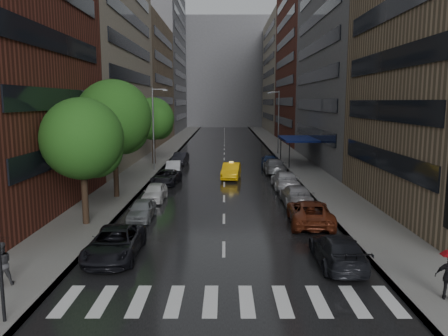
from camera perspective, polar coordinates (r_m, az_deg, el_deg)
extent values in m
plane|color=gray|center=(19.58, -0.05, -14.44)|extent=(220.00, 220.00, 0.00)
cube|color=black|center=(68.43, 0.04, 2.29)|extent=(14.00, 140.00, 0.01)
cube|color=gray|center=(69.02, -7.45, 2.33)|extent=(4.00, 140.00, 0.15)
cube|color=gray|center=(69.01, 7.55, 2.33)|extent=(4.00, 140.00, 0.15)
cube|color=silver|center=(18.78, -19.81, -15.99)|extent=(0.55, 2.80, 0.01)
cube|color=silver|center=(18.37, -15.53, -16.36)|extent=(0.55, 2.80, 0.01)
cube|color=silver|center=(18.06, -11.06, -16.65)|extent=(0.55, 2.80, 0.01)
cube|color=silver|center=(17.86, -6.45, -16.85)|extent=(0.55, 2.80, 0.01)
cube|color=silver|center=(17.76, -1.76, -16.94)|extent=(0.55, 2.80, 0.01)
cube|color=silver|center=(17.77, 2.96, -16.93)|extent=(0.55, 2.80, 0.01)
cube|color=silver|center=(17.89, 7.65, -16.81)|extent=(0.55, 2.80, 0.01)
cube|color=silver|center=(18.12, 12.23, -16.59)|extent=(0.55, 2.80, 0.01)
cube|color=silver|center=(18.46, 16.66, -16.29)|extent=(0.55, 2.80, 0.01)
cube|color=silver|center=(18.89, 20.90, -15.91)|extent=(0.55, 2.80, 0.01)
cube|color=gray|center=(56.81, -16.07, 17.84)|extent=(8.00, 28.00, 34.00)
cube|color=#937A5B|center=(83.43, -10.50, 10.87)|extent=(8.00, 28.00, 22.00)
cube|color=slate|center=(113.56, -7.78, 14.38)|extent=(8.00, 32.00, 38.00)
cube|color=slate|center=(56.19, 15.92, 12.81)|extent=(8.00, 28.00, 24.00)
cube|color=maroon|center=(83.98, 10.74, 15.64)|extent=(8.00, 28.00, 36.00)
cube|color=gray|center=(113.16, 7.84, 11.86)|extent=(8.00, 32.00, 28.00)
cube|color=slate|center=(136.25, 0.06, 12.24)|extent=(40.00, 14.00, 32.00)
cylinder|color=#382619|center=(28.29, -17.73, -2.94)|extent=(0.40, 0.40, 4.36)
sphere|color=#1E5116|center=(27.84, -18.04, 3.67)|extent=(4.98, 4.98, 4.98)
cylinder|color=#382619|center=(35.61, -13.97, 0.20)|extent=(0.40, 0.40, 5.15)
sphere|color=#1E5116|center=(35.26, -14.20, 6.42)|extent=(5.89, 5.89, 5.89)
cylinder|color=#382619|center=(53.82, -9.17, 2.80)|extent=(0.40, 0.40, 4.47)
sphere|color=#1E5116|center=(53.58, -9.26, 6.37)|extent=(5.11, 5.11, 5.11)
imported|color=#FFB80D|center=(43.64, 0.95, -0.37)|extent=(2.17, 4.95, 1.58)
imported|color=black|center=(22.60, -14.06, -9.51)|extent=(2.48, 5.27, 1.46)
imported|color=slate|center=(29.22, -10.71, -5.37)|extent=(1.57, 3.88, 1.32)
imported|color=silver|center=(34.48, -9.02, -3.12)|extent=(1.68, 4.04, 1.37)
imported|color=black|center=(41.04, -7.54, -1.20)|extent=(2.70, 5.01, 1.34)
imported|color=#ACAFB6|center=(46.61, -6.63, 0.05)|extent=(1.77, 4.37, 1.41)
imported|color=black|center=(53.77, -5.73, 1.24)|extent=(1.90, 4.51, 1.45)
imported|color=black|center=(21.66, 14.64, -10.34)|extent=(2.11, 5.07, 1.47)
imported|color=#602513|center=(28.07, 11.14, -5.72)|extent=(2.96, 5.75, 1.55)
imported|color=gray|center=(33.34, 9.34, -3.44)|extent=(2.13, 5.09, 1.47)
imported|color=#A6A5AB|center=(39.05, 7.97, -1.55)|extent=(2.27, 5.41, 1.56)
imported|color=slate|center=(47.38, 6.57, 0.31)|extent=(2.29, 5.51, 1.59)
imported|color=#0F1F48|center=(52.07, 5.99, 0.97)|extent=(2.39, 5.00, 1.41)
imported|color=#424246|center=(20.50, -27.11, -11.11)|extent=(1.14, 1.11, 1.86)
imported|color=black|center=(20.28, -27.26, -9.19)|extent=(0.96, 0.98, 0.88)
cylinder|color=black|center=(17.15, -27.09, -12.58)|extent=(0.12, 0.12, 3.20)
cylinder|color=gray|center=(48.73, -9.22, 5.04)|extent=(0.18, 0.18, 9.00)
cube|color=gray|center=(48.44, -7.68, 10.03)|extent=(0.50, 0.22, 0.16)
cylinder|color=gray|center=(63.54, 7.13, 5.93)|extent=(0.18, 0.18, 9.00)
cube|color=gray|center=(63.32, 5.93, 9.74)|extent=(0.50, 0.22, 0.16)
cube|color=navy|center=(53.94, 9.66, 3.78)|extent=(4.00, 8.00, 0.25)
cylinder|color=black|center=(50.11, 8.53, 1.71)|extent=(0.12, 0.12, 3.00)
cylinder|color=black|center=(57.59, 7.43, 2.64)|extent=(0.12, 0.12, 3.00)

